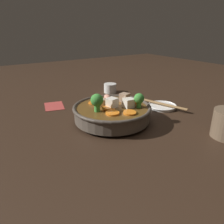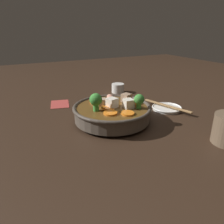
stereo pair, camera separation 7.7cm
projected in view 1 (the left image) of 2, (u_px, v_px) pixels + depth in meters
name	position (u px, v px, depth m)	size (l,w,h in m)	color
ground_plane	(112.00, 122.00, 0.79)	(3.00, 3.00, 0.00)	black
stirfry_bowl	(112.00, 111.00, 0.77)	(0.28, 0.28, 0.12)	#51473D
side_saucer	(162.00, 106.00, 0.92)	(0.12, 0.12, 0.01)	white
tea_cup	(110.00, 88.00, 1.12)	(0.06, 0.06, 0.05)	white
napkin	(54.00, 106.00, 0.94)	(0.13, 0.10, 0.00)	#A33833
chopsticks_pair	(162.00, 104.00, 0.92)	(0.21, 0.08, 0.01)	olive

